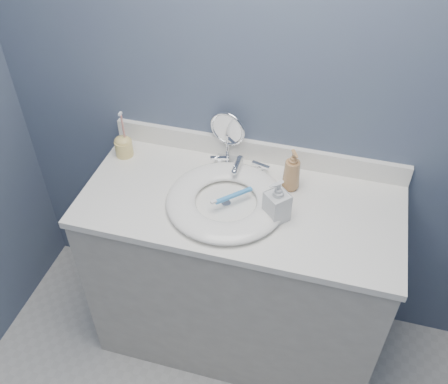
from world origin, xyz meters
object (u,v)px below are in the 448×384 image
(soap_bottle_clear, at_px, (277,201))
(soap_bottle_amber, at_px, (292,170))
(makeup_mirror, at_px, (227,134))
(toothbrush_holder, at_px, (124,145))

(soap_bottle_clear, bearing_deg, soap_bottle_amber, 126.07)
(makeup_mirror, distance_m, soap_bottle_clear, 0.39)
(makeup_mirror, xyz_separation_m, soap_bottle_amber, (0.28, -0.11, -0.03))
(makeup_mirror, height_order, toothbrush_holder, makeup_mirror)
(soap_bottle_amber, bearing_deg, makeup_mirror, 128.61)
(makeup_mirror, relative_size, soap_bottle_amber, 1.28)
(soap_bottle_clear, distance_m, toothbrush_holder, 0.71)
(makeup_mirror, height_order, soap_bottle_amber, makeup_mirror)
(makeup_mirror, bearing_deg, toothbrush_holder, -155.60)
(toothbrush_holder, bearing_deg, soap_bottle_clear, -16.32)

